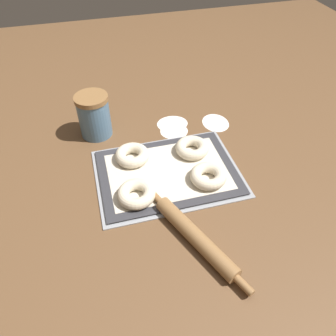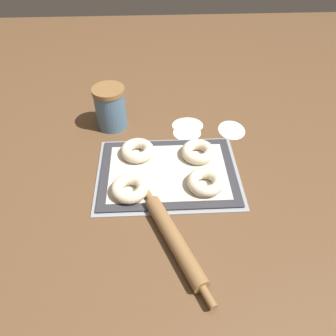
{
  "view_description": "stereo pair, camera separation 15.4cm",
  "coord_description": "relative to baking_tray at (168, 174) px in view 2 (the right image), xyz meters",
  "views": [
    {
      "loc": [
        -0.2,
        -0.7,
        0.73
      ],
      "look_at": [
        -0.02,
        -0.0,
        0.03
      ],
      "focal_mm": 35.0,
      "sensor_mm": 36.0,
      "label": 1
    },
    {
      "loc": [
        -0.05,
        -0.73,
        0.73
      ],
      "look_at": [
        -0.02,
        -0.0,
        0.03
      ],
      "focal_mm": 35.0,
      "sensor_mm": 36.0,
      "label": 2
    }
  ],
  "objects": [
    {
      "name": "bagel_front_left",
      "position": [
        -0.11,
        -0.08,
        0.02
      ],
      "size": [
        0.11,
        0.11,
        0.03
      ],
      "color": "beige",
      "rests_on": "baking_mat"
    },
    {
      "name": "ground_plane",
      "position": [
        0.02,
        0.0,
        -0.0
      ],
      "size": [
        2.8,
        2.8,
        0.0
      ],
      "primitive_type": "plane",
      "color": "brown"
    },
    {
      "name": "flour_patch_side",
      "position": [
        0.08,
        0.25,
        -0.0
      ],
      "size": [
        0.11,
        0.1,
        0.0
      ],
      "color": "white",
      "rests_on": "ground_plane"
    },
    {
      "name": "baking_mat",
      "position": [
        0.0,
        -0.0,
        0.01
      ],
      "size": [
        0.42,
        0.3,
        0.0
      ],
      "color": "#333338",
      "rests_on": "baking_tray"
    },
    {
      "name": "bagel_back_right",
      "position": [
        0.1,
        0.07,
        0.02
      ],
      "size": [
        0.11,
        0.11,
        0.03
      ],
      "color": "beige",
      "rests_on": "baking_mat"
    },
    {
      "name": "flour_patch_near",
      "position": [
        0.24,
        0.22,
        -0.0
      ],
      "size": [
        0.1,
        0.11,
        0.0
      ],
      "color": "white",
      "rests_on": "ground_plane"
    },
    {
      "name": "rolling_pin",
      "position": [
        0.0,
        -0.25,
        0.02
      ],
      "size": [
        0.17,
        0.36,
        0.04
      ],
      "color": "olive",
      "rests_on": "ground_plane"
    },
    {
      "name": "flour_canister",
      "position": [
        -0.19,
        0.27,
        0.07
      ],
      "size": [
        0.11,
        0.11,
        0.15
      ],
      "color": "slate",
      "rests_on": "ground_plane"
    },
    {
      "name": "flour_patch_far",
      "position": [
        0.08,
        0.21,
        -0.0
      ],
      "size": [
        0.1,
        0.1,
        0.0
      ],
      "color": "white",
      "rests_on": "ground_plane"
    },
    {
      "name": "bagel_front_right",
      "position": [
        0.11,
        -0.06,
        0.02
      ],
      "size": [
        0.11,
        0.11,
        0.03
      ],
      "color": "beige",
      "rests_on": "baking_mat"
    },
    {
      "name": "baking_tray",
      "position": [
        0.0,
        0.0,
        0.0
      ],
      "size": [
        0.44,
        0.33,
        0.01
      ],
      "color": "#93969B",
      "rests_on": "ground_plane"
    },
    {
      "name": "bagel_back_left",
      "position": [
        -0.1,
        0.09,
        0.02
      ],
      "size": [
        0.11,
        0.11,
        0.03
      ],
      "color": "beige",
      "rests_on": "baking_mat"
    }
  ]
}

